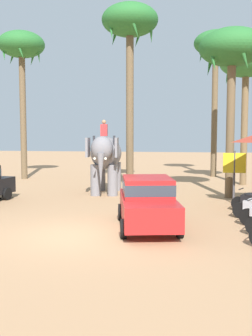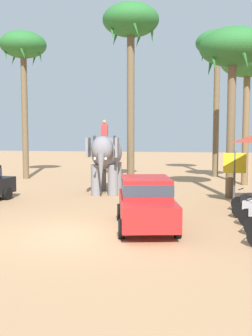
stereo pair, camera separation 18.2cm
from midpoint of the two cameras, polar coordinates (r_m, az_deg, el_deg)
name	(u,v)px [view 2 (the right image)]	position (r m, az deg, el deg)	size (l,w,h in m)	color
ground_plane	(78,235)	(12.26, -6.71, -9.81)	(120.00, 120.00, 0.00)	tan
car_sedan_foreground	(146,201)	(12.91, 3.36, -4.82)	(2.54, 4.37, 1.70)	red
elephant_with_mahout	(106,156)	(20.36, -2.69, 1.74)	(1.89, 3.94, 3.88)	slate
palm_tree_behind_elephant	(247,66)	(25.36, 17.70, 14.13)	(3.20, 3.20, 8.44)	brown
palm_tree_near_hut	(218,49)	(30.25, 13.55, 16.72)	(3.20, 3.20, 10.74)	brown
palm_tree_left_of_road	(23,51)	(28.89, -14.75, 16.43)	(3.20, 3.20, 10.27)	brown
palm_tree_far_back	(131,28)	(23.19, 0.95, 20.00)	(3.20, 3.20, 10.48)	brown
palm_tree_leaning_seaward	(233,52)	(20.00, 15.75, 16.16)	(3.20, 3.20, 8.22)	brown
signboard_yellow	(235,167)	(18.07, 16.03, 0.20)	(1.00, 0.10, 2.40)	#4C4C51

